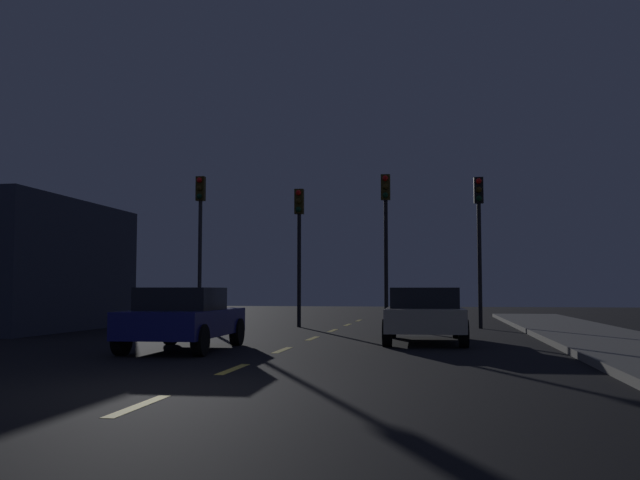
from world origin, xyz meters
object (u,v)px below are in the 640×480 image
traffic_signal_center_right (386,221)px  traffic_signal_far_right (479,223)px  traffic_signal_far_left (200,222)px  traffic_signal_center_left (299,230)px  car_adjacent_lane (183,318)px  car_stopped_ahead (424,314)px

traffic_signal_center_right → traffic_signal_far_right: 3.21m
traffic_signal_far_left → traffic_signal_center_left: 3.72m
traffic_signal_center_left → car_adjacent_lane: size_ratio=1.24×
car_adjacent_lane → car_stopped_ahead: bearing=31.8°
traffic_signal_center_left → traffic_signal_center_right: traffic_signal_center_right is taller
traffic_signal_center_left → traffic_signal_far_left: bearing=180.0°
traffic_signal_center_left → traffic_signal_center_right: 3.12m
traffic_signal_far_right → car_stopped_ahead: traffic_signal_far_right is taller
traffic_signal_far_right → traffic_signal_center_right: bearing=180.0°
traffic_signal_center_right → car_stopped_ahead: size_ratio=1.25×
traffic_signal_center_left → car_adjacent_lane: traffic_signal_center_left is taller
traffic_signal_far_left → traffic_signal_center_left: traffic_signal_far_left is taller
traffic_signal_far_left → traffic_signal_center_left: (3.71, -0.00, -0.35)m
car_stopped_ahead → car_adjacent_lane: bearing=-148.2°
traffic_signal_far_right → traffic_signal_center_left: bearing=-180.0°
traffic_signal_far_left → traffic_signal_far_right: size_ratio=1.06×
car_stopped_ahead → car_adjacent_lane: (-5.20, -3.23, -0.00)m
traffic_signal_center_right → car_adjacent_lane: 11.00m
traffic_signal_far_right → car_adjacent_lane: (-6.97, -9.88, -2.92)m
traffic_signal_center_left → traffic_signal_center_right: bearing=0.0°
traffic_signal_center_left → traffic_signal_center_right: (3.11, 0.00, 0.28)m
traffic_signal_far_left → car_stopped_ahead: size_ratio=1.27×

